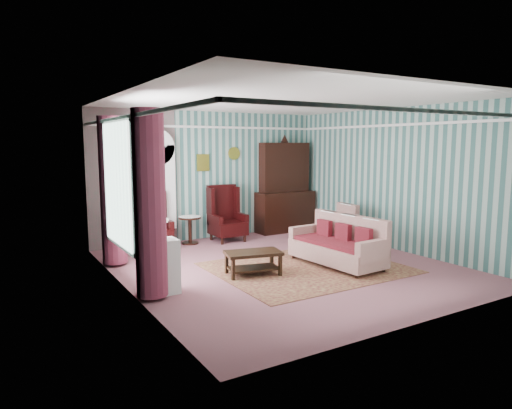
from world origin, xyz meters
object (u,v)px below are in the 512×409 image
wingback_right (228,213)px  seated_woman (152,222)px  sofa (337,237)px  floral_armchair (337,225)px  wingback_left (152,220)px  coffee_table (253,263)px  dresser_hutch (285,184)px  plant_stand (159,267)px  round_side_table (190,230)px  bookcase (157,194)px  nest_table (353,230)px

wingback_right → seated_woman: wingback_right is taller
seated_woman → sofa: bearing=-49.3°
wingback_right → floral_armchair: bearing=-43.9°
wingback_left → coffee_table: bearing=-71.9°
seated_woman → coffee_table: seated_woman is taller
dresser_hutch → wingback_left: dresser_hutch is taller
plant_stand → floral_armchair: (4.29, 1.07, 0.06)m
wingback_right → round_side_table: size_ratio=2.08×
bookcase → nest_table: (3.82, -1.94, -0.85)m
dresser_hutch → coffee_table: bearing=-132.3°
wingback_left → coffee_table: wingback_left is taller
round_side_table → wingback_left: bearing=-170.5°
wingback_right → plant_stand: size_ratio=1.56×
floral_armchair → round_side_table: bearing=60.2°
coffee_table → round_side_table: bearing=89.2°
bookcase → plant_stand: (-1.05, -3.14, -0.72)m
dresser_hutch → sofa: bearing=-108.3°
round_side_table → floral_armchair: size_ratio=0.65×
nest_table → wingback_right: bearing=146.3°
nest_table → coffee_table: 3.39m
plant_stand → coffee_table: 1.68m
wingback_left → floral_armchair: bearing=-25.7°
seated_woman → round_side_table: bearing=9.5°
wingback_right → seated_woman: bearing=180.0°
wingback_left → floral_armchair: 3.88m
sofa → dresser_hutch: bearing=-22.3°
plant_stand → floral_armchair: size_ratio=0.86×
bookcase → wingback_right: bearing=-14.6°
round_side_table → seated_woman: bearing=-170.5°
seated_woman → coffee_table: bearing=-71.9°
plant_stand → dresser_hutch: bearing=35.1°
bookcase → plant_stand: bearing=-108.5°
bookcase → sofa: 3.98m
dresser_hutch → seated_woman: 3.56m
dresser_hutch → plant_stand: bearing=-144.9°
round_side_table → floral_armchair: (2.59, -1.83, 0.16)m
bookcase → wingback_left: size_ratio=1.79×
wingback_left → plant_stand: (-0.80, -2.75, -0.22)m
seated_woman → floral_armchair: bearing=-25.7°
nest_table → sofa: bearing=-140.7°
dresser_hutch → floral_armchair: size_ratio=2.55×
wingback_left → sofa: 3.78m
round_side_table → nest_table: 3.60m
seated_woman → plant_stand: 2.87m
dresser_hutch → wingback_right: 1.86m
round_side_table → sofa: size_ratio=0.33×
dresser_hutch → plant_stand: (-4.30, -3.02, -0.78)m
wingback_left → coffee_table: (0.86, -2.63, -0.42)m
seated_woman → plant_stand: (-0.80, -2.75, -0.19)m
dresser_hutch → nest_table: 2.11m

